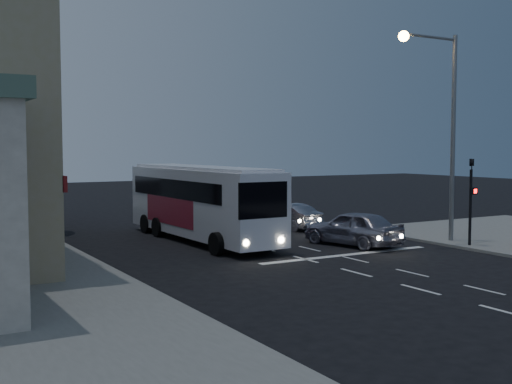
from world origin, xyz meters
TOP-DOWN VIEW (x-y plane):
  - ground at (0.00, 0.00)m, footprint 120.00×120.00m
  - road_markings at (1.29, 3.31)m, footprint 8.00×30.55m
  - tour_bus at (-1.35, 8.35)m, footprint 2.64×11.11m
  - car_suv at (3.74, 3.80)m, footprint 2.79×4.80m
  - car_sedan_a at (4.41, 10.09)m, footprint 2.18×4.21m
  - car_sedan_b at (4.04, 15.09)m, footprint 3.26×5.31m
  - car_sedan_c at (4.57, 21.19)m, footprint 3.21×5.39m
  - car_extra at (3.89, 26.36)m, footprint 2.37×4.98m
  - traffic_signal_main at (7.60, 0.78)m, footprint 0.25×0.35m
  - streetlight at (7.34, 2.20)m, footprint 3.32×0.44m
  - street_tree at (-8.21, 15.02)m, footprint 4.00×4.00m

SIDE VIEW (x-z plane):
  - ground at x=0.00m, z-range 0.00..0.00m
  - road_markings at x=1.29m, z-range 0.00..0.01m
  - car_sedan_a at x=4.41m, z-range 0.00..1.32m
  - car_sedan_c at x=4.57m, z-range 0.00..1.40m
  - car_sedan_b at x=4.04m, z-range 0.00..1.44m
  - car_suv at x=3.74m, z-range 0.00..1.54m
  - car_extra at x=3.89m, z-range 0.00..1.58m
  - tour_bus at x=-1.35m, z-range 0.14..3.53m
  - traffic_signal_main at x=7.60m, z-range 0.37..4.47m
  - street_tree at x=-8.21m, z-range 1.40..7.60m
  - streetlight at x=7.34m, z-range 1.23..10.23m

